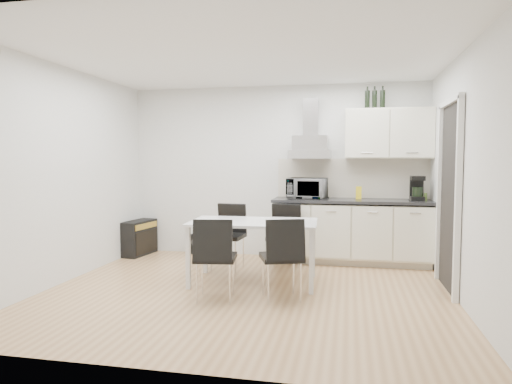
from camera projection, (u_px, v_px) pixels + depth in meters
ground at (246, 292)px, 5.12m from camera, size 4.50×4.50×0.00m
wall_back at (275, 172)px, 6.98m from camera, size 4.50×0.10×2.60m
wall_front at (181, 186)px, 3.07m from camera, size 4.50×0.10×2.60m
wall_left at (64, 175)px, 5.48m from camera, size 0.10×4.00×2.60m
wall_right at (464, 178)px, 4.58m from camera, size 0.10×4.00×2.60m
ceiling at (246, 56)px, 4.94m from camera, size 4.50×4.50×0.00m
doorway at (448, 198)px, 5.14m from camera, size 0.08×1.04×2.10m
kitchenette at (354, 205)px, 6.52m from camera, size 2.22×0.64×2.52m
dining_table at (254, 227)px, 5.46m from camera, size 1.55×0.94×0.75m
chair_far_left at (227, 237)px, 6.15m from camera, size 0.48×0.53×0.88m
chair_far_right at (284, 238)px, 6.10m from camera, size 0.46×0.52×0.88m
chair_near_left at (216, 259)px, 4.81m from camera, size 0.51×0.56×0.88m
chair_near_right at (281, 258)px, 4.82m from camera, size 0.58×0.62×0.88m
guitar_amp at (139, 238)px, 7.12m from camera, size 0.37×0.68×0.54m
floor_speaker at (196, 244)px, 7.22m from camera, size 0.21×0.19×0.31m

